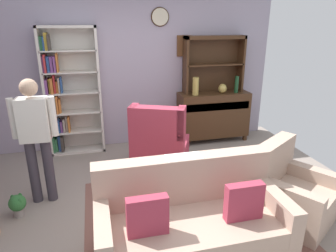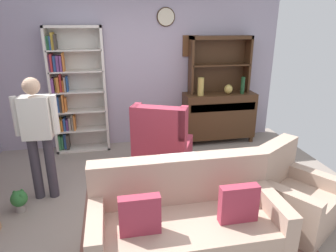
% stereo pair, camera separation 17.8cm
% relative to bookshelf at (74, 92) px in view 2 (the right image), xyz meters
% --- Properties ---
extents(ground_plane, '(5.40, 4.60, 0.02)m').
position_rel_bookshelf_xyz_m(ground_plane, '(1.17, -1.94, -1.04)').
color(ground_plane, gray).
extents(wall_back, '(5.00, 0.09, 2.80)m').
position_rel_bookshelf_xyz_m(wall_back, '(1.17, 0.19, 0.37)').
color(wall_back, '#A399AD').
rests_on(wall_back, ground_plane).
extents(area_rug, '(2.34, 2.03, 0.01)m').
position_rel_bookshelf_xyz_m(area_rug, '(1.37, -2.24, -1.03)').
color(area_rug, brown).
rests_on(area_rug, ground_plane).
extents(bookshelf, '(0.90, 0.30, 2.10)m').
position_rel_bookshelf_xyz_m(bookshelf, '(0.00, 0.00, 0.00)').
color(bookshelf, silver).
rests_on(bookshelf, ground_plane).
extents(sideboard, '(1.30, 0.45, 0.92)m').
position_rel_bookshelf_xyz_m(sideboard, '(2.55, -0.08, -0.52)').
color(sideboard, '#422816').
rests_on(sideboard, ground_plane).
extents(sideboard_hutch, '(1.10, 0.26, 1.00)m').
position_rel_bookshelf_xyz_m(sideboard_hutch, '(2.55, 0.02, 0.53)').
color(sideboard_hutch, '#422816').
rests_on(sideboard_hutch, sideboard).
extents(vase_tall, '(0.11, 0.11, 0.31)m').
position_rel_bookshelf_xyz_m(vase_tall, '(2.16, -0.17, 0.04)').
color(vase_tall, tan).
rests_on(vase_tall, sideboard).
extents(vase_round, '(0.15, 0.15, 0.17)m').
position_rel_bookshelf_xyz_m(vase_round, '(2.68, -0.15, -0.03)').
color(vase_round, tan).
rests_on(vase_round, sideboard).
extents(bottle_wine, '(0.07, 0.07, 0.30)m').
position_rel_bookshelf_xyz_m(bottle_wine, '(2.94, -0.17, 0.04)').
color(bottle_wine, '#194223').
rests_on(bottle_wine, sideboard).
extents(couch_floral, '(1.80, 0.85, 0.90)m').
position_rel_bookshelf_xyz_m(couch_floral, '(1.23, -2.80, -0.72)').
color(couch_floral, tan).
rests_on(couch_floral, ground_plane).
extents(armchair_floral, '(1.05, 1.06, 0.88)m').
position_rel_bookshelf_xyz_m(armchair_floral, '(2.51, -2.56, -0.74)').
color(armchair_floral, tan).
rests_on(armchair_floral, ground_plane).
extents(wingback_chair, '(1.04, 1.05, 1.05)m').
position_rel_bookshelf_xyz_m(wingback_chair, '(1.32, -1.04, -0.65)').
color(wingback_chair, '#A33347').
rests_on(wingback_chair, ground_plane).
extents(potted_plant_small, '(0.19, 0.19, 0.27)m').
position_rel_bookshelf_xyz_m(potted_plant_small, '(-0.55, -1.78, -0.88)').
color(potted_plant_small, gray).
rests_on(potted_plant_small, ground_plane).
extents(person_reading, '(0.52, 0.21, 1.56)m').
position_rel_bookshelf_xyz_m(person_reading, '(-0.29, -1.51, -0.12)').
color(person_reading, '#38333D').
rests_on(person_reading, ground_plane).
extents(coffee_table, '(0.80, 0.50, 0.42)m').
position_rel_bookshelf_xyz_m(coffee_table, '(1.21, -2.10, -0.68)').
color(coffee_table, '#422816').
rests_on(coffee_table, ground_plane).
extents(book_stack, '(0.18, 0.13, 0.05)m').
position_rel_bookshelf_xyz_m(book_stack, '(1.11, -2.07, -0.59)').
color(book_stack, '#CC7233').
rests_on(book_stack, coffee_table).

